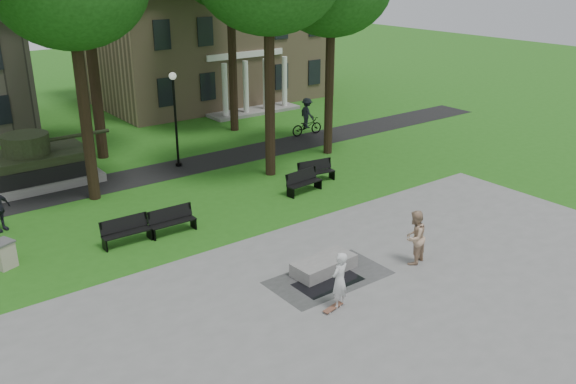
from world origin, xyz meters
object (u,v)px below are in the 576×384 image
object	(u,v)px
skateboarder	(339,280)
concrete_block	(324,265)
cyclist	(307,120)
trash_bin	(4,254)
friend_watching	(415,237)
park_bench_0	(126,230)

from	to	relation	value
skateboarder	concrete_block	bearing A→B (deg)	-134.14
skateboarder	cyclist	size ratio (longest dim) A/B	0.81
cyclist	trash_bin	distance (m)	19.84
concrete_block	cyclist	world-z (taller)	cyclist
concrete_block	trash_bin	xyz separation A→B (m)	(-8.41, 6.76, 0.24)
cyclist	friend_watching	bearing A→B (deg)	158.97
concrete_block	cyclist	size ratio (longest dim) A/B	0.99
park_bench_0	trash_bin	xyz separation A→B (m)	(-4.04, 0.73, -0.04)
skateboarder	cyclist	bearing A→B (deg)	-141.32
skateboarder	park_bench_0	world-z (taller)	skateboarder
friend_watching	trash_bin	size ratio (longest dim) A/B	1.99
park_bench_0	trash_bin	distance (m)	4.10
skateboarder	trash_bin	world-z (taller)	skateboarder
skateboarder	trash_bin	xyz separation A→B (m)	(-7.35, 8.72, -0.43)
skateboarder	friend_watching	world-z (taller)	friend_watching
friend_watching	trash_bin	distance (m)	13.89
skateboarder	park_bench_0	xyz separation A→B (m)	(-3.31, 7.99, -0.39)
concrete_block	friend_watching	world-z (taller)	friend_watching
skateboarder	trash_bin	bearing A→B (deg)	-65.42
skateboarder	cyclist	distance (m)	19.24
friend_watching	cyclist	xyz separation A→B (m)	(7.33, 15.01, -0.07)
skateboarder	friend_watching	bearing A→B (deg)	173.21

